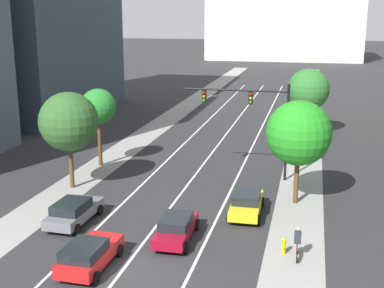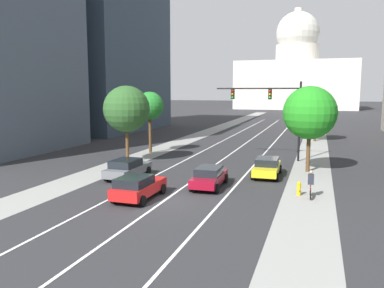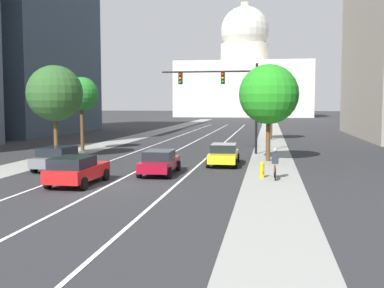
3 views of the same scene
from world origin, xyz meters
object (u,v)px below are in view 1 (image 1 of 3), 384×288
cyclist (297,243)px  street_tree_mid_left (69,122)px  car_red (89,254)px  street_tree_far_right (309,90)px  capitol_building (286,15)px  car_crimson (176,227)px  fire_hydrant (284,246)px  street_tree_mid_right (299,133)px  car_yellow (246,203)px  car_gray (74,211)px  street_tree_near_left (98,107)px  traffic_signal_mast (255,111)px

cyclist → street_tree_mid_left: street_tree_mid_left is taller
car_red → street_tree_far_right: bearing=-16.0°
capitol_building → street_tree_far_right: capitol_building is taller
capitol_building → street_tree_far_right: 97.85m
car_crimson → fire_hydrant: 5.99m
fire_hydrant → street_tree_mid_right: (0.30, 7.88, 4.34)m
street_tree_mid_right → car_yellow: bearing=-136.7°
capitol_building → car_gray: size_ratio=8.99×
car_yellow → car_gray: size_ratio=1.00×
capitol_building → street_tree_mid_left: (-8.08, -118.69, -7.20)m
car_red → street_tree_near_left: (-6.67, 16.91, 4.18)m
street_tree_far_right → capitol_building: bearing=94.8°
car_red → street_tree_far_right: street_tree_far_right is taller
car_gray → car_yellow: bearing=-67.6°
street_tree_near_left → street_tree_mid_left: (0.25, -5.75, -0.05)m
street_tree_near_left → street_tree_mid_left: 5.75m
car_gray → street_tree_far_right: (13.21, 27.52, 3.98)m
street_tree_far_right → street_tree_mid_right: size_ratio=0.99×
car_gray → street_tree_mid_right: bearing=-61.6°
car_yellow → traffic_signal_mast: 8.77m
car_red → street_tree_near_left: 18.65m
car_gray → street_tree_near_left: (-3.34, 11.80, 4.20)m
capitol_building → street_tree_mid_right: capitol_building is taller
fire_hydrant → street_tree_near_left: 21.09m
traffic_signal_mast → fire_hydrant: traffic_signal_mast is taller
car_gray → street_tree_mid_left: street_tree_mid_left is taller
cyclist → street_tree_far_right: street_tree_far_right is taller
car_red → street_tree_near_left: bearing=22.4°
capitol_building → car_yellow: bearing=-87.6°
car_crimson → street_tree_mid_right: street_tree_mid_right is taller
car_gray → street_tree_mid_right: street_tree_mid_right is taller
fire_hydrant → street_tree_far_right: size_ratio=0.13×
car_gray → street_tree_mid_left: (-3.09, 6.05, 4.14)m
street_tree_far_right → street_tree_mid_left: street_tree_mid_left is taller
street_tree_mid_right → car_red: bearing=-129.2°
traffic_signal_mast → street_tree_mid_left: 13.71m
car_gray → street_tree_far_right: street_tree_far_right is taller
capitol_building → car_red: bearing=-90.7°
cyclist → car_gray: bearing=81.5°
traffic_signal_mast → fire_hydrant: (3.09, -12.62, -4.79)m
car_gray → capitol_building: bearing=-1.1°
car_yellow → traffic_signal_mast: traffic_signal_mast is taller
street_tree_near_left → car_crimson: bearing=-51.7°
car_red → car_gray: bearing=33.9°
car_gray → street_tree_near_left: street_tree_near_left is taller
car_yellow → cyclist: bearing=-149.7°
car_yellow → street_tree_far_right: 24.20m
street_tree_near_left → street_tree_far_right: street_tree_far_right is taller
capitol_building → street_tree_far_right: bearing=-85.2°
traffic_signal_mast → street_tree_mid_right: size_ratio=1.15×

